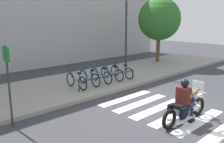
{
  "coord_description": "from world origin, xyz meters",
  "views": [
    {
      "loc": [
        -6.95,
        -4.05,
        3.21
      ],
      "look_at": [
        -0.56,
        2.72,
        1.15
      ],
      "focal_mm": 38.29,
      "sensor_mm": 36.0,
      "label": 1
    }
  ],
  "objects_px": {
    "motorcycle": "(185,108)",
    "bicycle_0": "(76,81)",
    "bicycle_1": "(89,78)",
    "street_sign": "(8,72)",
    "bicycle_3": "(112,73)",
    "bike_rack": "(109,76)",
    "rider": "(185,98)",
    "bicycle_2": "(101,76)",
    "bicycle_4": "(122,71)",
    "tree_near_rack": "(159,19)",
    "street_lamp": "(126,27)"
  },
  "relations": [
    {
      "from": "rider",
      "to": "tree_near_rack",
      "type": "relative_size",
      "value": 0.31
    },
    {
      "from": "rider",
      "to": "street_sign",
      "type": "relative_size",
      "value": 0.58
    },
    {
      "from": "street_lamp",
      "to": "tree_near_rack",
      "type": "height_order",
      "value": "tree_near_rack"
    },
    {
      "from": "bicycle_2",
      "to": "tree_near_rack",
      "type": "xyz_separation_m",
      "value": [
        6.88,
        1.63,
        2.7
      ]
    },
    {
      "from": "bicycle_3",
      "to": "street_sign",
      "type": "bearing_deg",
      "value": -163.68
    },
    {
      "from": "bicycle_4",
      "to": "tree_near_rack",
      "type": "xyz_separation_m",
      "value": [
        5.42,
        1.63,
        2.7
      ]
    },
    {
      "from": "bicycle_4",
      "to": "street_lamp",
      "type": "bearing_deg",
      "value": 37.52
    },
    {
      "from": "bicycle_1",
      "to": "bicycle_4",
      "type": "relative_size",
      "value": 0.97
    },
    {
      "from": "bicycle_4",
      "to": "rider",
      "type": "bearing_deg",
      "value": -115.17
    },
    {
      "from": "street_sign",
      "to": "bicycle_0",
      "type": "bearing_deg",
      "value": 25.37
    },
    {
      "from": "bicycle_1",
      "to": "street_sign",
      "type": "bearing_deg",
      "value": -158.55
    },
    {
      "from": "bicycle_2",
      "to": "tree_near_rack",
      "type": "relative_size",
      "value": 0.34
    },
    {
      "from": "bicycle_1",
      "to": "street_sign",
      "type": "xyz_separation_m",
      "value": [
        -4.26,
        -1.67,
        1.2
      ]
    },
    {
      "from": "rider",
      "to": "tree_near_rack",
      "type": "distance_m",
      "value": 10.54
    },
    {
      "from": "bicycle_3",
      "to": "street_lamp",
      "type": "distance_m",
      "value": 3.45
    },
    {
      "from": "street_sign",
      "to": "bicycle_2",
      "type": "bearing_deg",
      "value": 18.55
    },
    {
      "from": "motorcycle",
      "to": "bicycle_0",
      "type": "distance_m",
      "value": 5.1
    },
    {
      "from": "street_lamp",
      "to": "tree_near_rack",
      "type": "xyz_separation_m",
      "value": [
        3.82,
        0.4,
        0.47
      ]
    },
    {
      "from": "street_sign",
      "to": "tree_near_rack",
      "type": "xyz_separation_m",
      "value": [
        11.87,
        3.3,
        1.48
      ]
    },
    {
      "from": "bicycle_3",
      "to": "tree_near_rack",
      "type": "relative_size",
      "value": 0.36
    },
    {
      "from": "rider",
      "to": "bicycle_0",
      "type": "distance_m",
      "value": 5.1
    },
    {
      "from": "bike_rack",
      "to": "street_lamp",
      "type": "height_order",
      "value": "street_lamp"
    },
    {
      "from": "bicycle_1",
      "to": "street_lamp",
      "type": "distance_m",
      "value": 4.56
    },
    {
      "from": "rider",
      "to": "bicycle_3",
      "type": "height_order",
      "value": "rider"
    },
    {
      "from": "bicycle_0",
      "to": "bicycle_3",
      "type": "relative_size",
      "value": 0.94
    },
    {
      "from": "bicycle_0",
      "to": "bicycle_2",
      "type": "xyz_separation_m",
      "value": [
        1.46,
        0.0,
        -0.0
      ]
    },
    {
      "from": "bicycle_4",
      "to": "bike_rack",
      "type": "xyz_separation_m",
      "value": [
        -1.46,
        -0.55,
        0.08
      ]
    },
    {
      "from": "bicycle_3",
      "to": "bicycle_4",
      "type": "relative_size",
      "value": 1.02
    },
    {
      "from": "bike_rack",
      "to": "street_lamp",
      "type": "distance_m",
      "value": 4.14
    },
    {
      "from": "rider",
      "to": "bicycle_0",
      "type": "relative_size",
      "value": 0.91
    },
    {
      "from": "bicycle_3",
      "to": "bike_rack",
      "type": "xyz_separation_m",
      "value": [
        -0.73,
        -0.55,
        0.07
      ]
    },
    {
      "from": "motorcycle",
      "to": "bicycle_3",
      "type": "distance_m",
      "value": 5.3
    },
    {
      "from": "bicycle_2",
      "to": "bicycle_4",
      "type": "height_order",
      "value": "bicycle_2"
    },
    {
      "from": "bicycle_0",
      "to": "bicycle_4",
      "type": "xyz_separation_m",
      "value": [
        2.92,
        0.0,
        -0.01
      ]
    },
    {
      "from": "bicycle_4",
      "to": "bicycle_1",
      "type": "bearing_deg",
      "value": -179.97
    },
    {
      "from": "bicycle_1",
      "to": "tree_near_rack",
      "type": "relative_size",
      "value": 0.34
    },
    {
      "from": "street_sign",
      "to": "tree_near_rack",
      "type": "bearing_deg",
      "value": 15.54
    },
    {
      "from": "motorcycle",
      "to": "street_sign",
      "type": "relative_size",
      "value": 0.91
    },
    {
      "from": "motorcycle",
      "to": "bicycle_3",
      "type": "xyz_separation_m",
      "value": [
        1.57,
        5.07,
        0.04
      ]
    },
    {
      "from": "bicycle_1",
      "to": "rider",
      "type": "bearing_deg",
      "value": -92.15
    },
    {
      "from": "bicycle_1",
      "to": "bike_rack",
      "type": "height_order",
      "value": "bicycle_1"
    },
    {
      "from": "bicycle_4",
      "to": "bike_rack",
      "type": "distance_m",
      "value": 1.56
    },
    {
      "from": "rider",
      "to": "bicycle_0",
      "type": "bearing_deg",
      "value": 96.09
    },
    {
      "from": "bike_rack",
      "to": "street_sign",
      "type": "height_order",
      "value": "street_sign"
    },
    {
      "from": "bike_rack",
      "to": "street_lamp",
      "type": "bearing_deg",
      "value": 30.24
    },
    {
      "from": "street_lamp",
      "to": "street_sign",
      "type": "height_order",
      "value": "street_lamp"
    },
    {
      "from": "bicycle_0",
      "to": "tree_near_rack",
      "type": "distance_m",
      "value": 8.91
    },
    {
      "from": "bicycle_1",
      "to": "street_lamp",
      "type": "relative_size",
      "value": 0.35
    },
    {
      "from": "bicycle_0",
      "to": "bicycle_1",
      "type": "xyz_separation_m",
      "value": [
        0.73,
        -0.0,
        0.01
      ]
    },
    {
      "from": "street_sign",
      "to": "bike_rack",
      "type": "bearing_deg",
      "value": 12.64
    }
  ]
}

